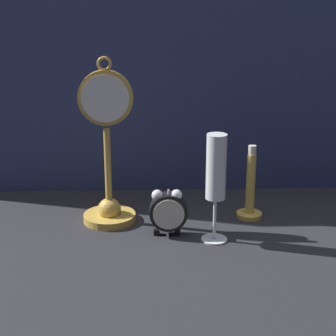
{
  "coord_description": "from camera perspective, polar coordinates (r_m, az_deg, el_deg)",
  "views": [
    {
      "loc": [
        -0.04,
        -1.0,
        0.48
      ],
      "look_at": [
        0.0,
        0.08,
        0.13
      ],
      "focal_mm": 60.0,
      "sensor_mm": 36.0,
      "label": 1
    }
  ],
  "objects": [
    {
      "name": "pocket_watch_on_stand",
      "position": [
        1.18,
        -6.14,
        0.39
      ],
      "size": [
        0.11,
        0.11,
        0.35
      ],
      "color": "gold",
      "rests_on": "ground_plane"
    },
    {
      "name": "brass_candlestick",
      "position": [
        1.23,
        8.34,
        -2.53
      ],
      "size": [
        0.06,
        0.06,
        0.16
      ],
      "color": "gold",
      "rests_on": "ground_plane"
    },
    {
      "name": "fabric_backdrop_drape",
      "position": [
        1.33,
        -0.36,
        11.72
      ],
      "size": [
        1.21,
        0.01,
        0.68
      ],
      "primitive_type": "cube",
      "color": "navy",
      "rests_on": "ground_plane"
    },
    {
      "name": "alarm_clock_twin_bell",
      "position": [
        1.13,
        -0.11,
        -4.31
      ],
      "size": [
        0.08,
        0.03,
        0.1
      ],
      "color": "black",
      "rests_on": "ground_plane"
    },
    {
      "name": "champagne_flute",
      "position": [
        1.09,
        4.89,
        -0.69
      ],
      "size": [
        0.05,
        0.05,
        0.22
      ],
      "color": "silver",
      "rests_on": "ground_plane"
    },
    {
      "name": "ground_plane",
      "position": [
        1.11,
        0.14,
        -7.93
      ],
      "size": [
        4.0,
        4.0,
        0.0
      ],
      "primitive_type": "plane",
      "color": "#232328"
    }
  ]
}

